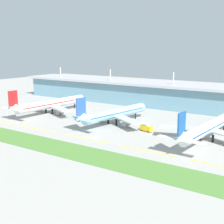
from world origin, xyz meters
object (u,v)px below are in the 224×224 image
at_px(airliner_far, 208,128).
at_px(fuel_truck, 146,127).
at_px(baggage_cart, 80,119).
at_px(airliner_near, 50,104).
at_px(airliner_middle, 114,114).

relative_size(airliner_far, fuel_truck, 9.22).
distance_m(fuel_truck, baggage_cart, 45.97).
bearing_deg(airliner_near, airliner_far, -2.28).
bearing_deg(airliner_near, fuel_truck, -4.46).
bearing_deg(fuel_truck, airliner_middle, 170.53).
xyz_separation_m(airliner_far, fuel_truck, (-33.22, -1.68, -4.19)).
relative_size(airliner_near, baggage_cart, 19.03).
xyz_separation_m(airliner_near, fuel_truck, (78.29, -6.11, -4.19)).
xyz_separation_m(airliner_middle, fuel_truck, (23.76, -3.96, -4.18)).
bearing_deg(airliner_middle, fuel_truck, -9.47).
xyz_separation_m(airliner_near, airliner_middle, (54.53, -2.15, -0.01)).
bearing_deg(airliner_far, fuel_truck, -177.10).
bearing_deg(airliner_middle, baggage_cart, -166.68).
bearing_deg(baggage_cart, airliner_far, 2.15).
xyz_separation_m(airliner_near, baggage_cart, (32.35, -7.40, -5.19)).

